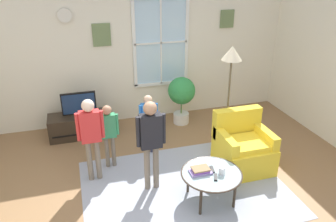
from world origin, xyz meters
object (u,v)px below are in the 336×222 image
at_px(coffee_table, 211,175).
at_px(remote_near_cup, 212,169).
at_px(armchair, 243,148).
at_px(tv_stand, 81,125).
at_px(person_green_shirt, 108,129).
at_px(potted_plant_by_window, 182,94).
at_px(floor_lamp, 231,64).
at_px(person_black_shirt, 151,136).
at_px(person_red_shirt, 91,131).
at_px(cup, 222,171).
at_px(remote_near_books, 216,177).
at_px(television, 79,103).
at_px(book_stack, 200,170).
at_px(person_blue_shirt, 148,118).

xyz_separation_m(coffee_table, remote_near_cup, (0.03, 0.06, 0.04)).
height_order(armchair, remote_near_cup, armchair).
xyz_separation_m(tv_stand, person_green_shirt, (0.38, -1.15, 0.44)).
xyz_separation_m(potted_plant_by_window, floor_lamp, (0.45, -1.03, 0.84)).
height_order(tv_stand, floor_lamp, floor_lamp).
distance_m(armchair, potted_plant_by_window, 1.78).
xyz_separation_m(person_black_shirt, person_red_shirt, (-0.74, 0.44, -0.04)).
bearing_deg(remote_near_cup, armchair, 35.46).
distance_m(cup, person_red_shirt, 1.84).
relative_size(remote_near_books, potted_plant_by_window, 0.15).
xyz_separation_m(tv_stand, television, (0.00, -0.00, 0.43)).
relative_size(television, person_green_shirt, 0.58).
relative_size(remote_near_books, person_green_shirt, 0.14).
distance_m(tv_stand, person_red_shirt, 1.53).
height_order(book_stack, cup, cup).
bearing_deg(remote_near_books, television, 122.58).
bearing_deg(cup, remote_near_books, -153.47).
height_order(coffee_table, book_stack, book_stack).
bearing_deg(tv_stand, person_red_shirt, -85.43).
bearing_deg(person_red_shirt, remote_near_cup, -30.04).
xyz_separation_m(armchair, floor_lamp, (0.04, 0.68, 1.12)).
bearing_deg(person_blue_shirt, potted_plant_by_window, 46.38).
bearing_deg(person_red_shirt, tv_stand, 94.57).
bearing_deg(potted_plant_by_window, person_blue_shirt, -133.62).
bearing_deg(coffee_table, armchair, 37.16).
xyz_separation_m(armchair, person_black_shirt, (-1.45, -0.12, 0.50)).
relative_size(person_green_shirt, person_blue_shirt, 1.00).
relative_size(cup, person_blue_shirt, 0.10).
distance_m(coffee_table, floor_lamp, 1.83).
relative_size(armchair, book_stack, 3.11).
distance_m(person_red_shirt, potted_plant_by_window, 2.27).
height_order(person_green_shirt, person_black_shirt, person_black_shirt).
bearing_deg(person_black_shirt, remote_near_cup, -29.49).
bearing_deg(person_red_shirt, television, 94.58).
bearing_deg(remote_near_books, book_stack, 131.73).
xyz_separation_m(armchair, person_red_shirt, (-2.20, 0.32, 0.46)).
distance_m(person_black_shirt, potted_plant_by_window, 2.11).
distance_m(cup, person_blue_shirt, 1.58).
distance_m(remote_near_books, person_red_shirt, 1.79).
bearing_deg(person_red_shirt, potted_plant_by_window, 37.84).
distance_m(person_blue_shirt, potted_plant_by_window, 1.25).
relative_size(person_black_shirt, person_blue_shirt, 1.28).
distance_m(remote_near_books, potted_plant_by_window, 2.43).
distance_m(television, coffee_table, 2.78).
relative_size(coffee_table, potted_plant_by_window, 0.86).
relative_size(armchair, person_blue_shirt, 0.85).
xyz_separation_m(person_green_shirt, floor_lamp, (1.98, 0.10, 0.81)).
relative_size(remote_near_books, person_red_shirt, 0.11).
height_order(remote_near_cup, person_red_shirt, person_red_shirt).
bearing_deg(person_green_shirt, book_stack, -47.37).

